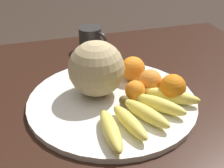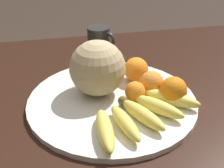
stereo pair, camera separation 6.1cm
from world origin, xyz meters
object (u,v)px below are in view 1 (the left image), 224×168
(orange_front_left, at_px, (133,69))
(orange_mid_center, at_px, (173,87))
(fruit_bowl, at_px, (112,101))
(orange_front_right, at_px, (135,91))
(orange_back_left, at_px, (150,81))
(banana_bunch, at_px, (144,112))
(ceramic_mug, at_px, (91,39))
(kitchen_table, at_px, (101,129))
(melon, at_px, (98,68))

(orange_front_left, distance_m, orange_mid_center, 0.15)
(fruit_bowl, bearing_deg, orange_mid_center, 164.15)
(orange_front_right, height_order, orange_back_left, orange_back_left)
(orange_mid_center, height_order, orange_back_left, orange_mid_center)
(banana_bunch, relative_size, orange_mid_center, 3.99)
(ceramic_mug, bearing_deg, orange_back_left, 103.03)
(orange_back_left, bearing_deg, kitchen_table, 0.24)
(kitchen_table, bearing_deg, orange_front_right, 162.49)
(banana_bunch, bearing_deg, melon, -178.29)
(kitchen_table, bearing_deg, orange_front_left, -147.69)
(orange_front_right, relative_size, orange_back_left, 0.85)
(kitchen_table, xyz_separation_m, orange_back_left, (-0.15, -0.00, 0.14))
(orange_front_left, distance_m, ceramic_mug, 0.31)
(orange_front_right, relative_size, ceramic_mug, 0.55)
(ceramic_mug, bearing_deg, kitchen_table, 80.51)
(orange_front_right, xyz_separation_m, orange_back_left, (-0.06, -0.03, 0.01))
(orange_front_left, xyz_separation_m, orange_back_left, (-0.02, 0.08, -0.00))
(orange_front_left, relative_size, orange_back_left, 1.11)
(kitchen_table, xyz_separation_m, orange_mid_center, (-0.19, 0.06, 0.15))
(banana_bunch, bearing_deg, orange_back_left, 125.98)
(fruit_bowl, bearing_deg, kitchen_table, -19.11)
(ceramic_mug, bearing_deg, orange_front_right, 94.27)
(banana_bunch, xyz_separation_m, orange_front_left, (-0.04, -0.20, 0.02))
(orange_mid_center, relative_size, ceramic_mug, 0.71)
(melon, bearing_deg, kitchen_table, 82.37)
(fruit_bowl, xyz_separation_m, melon, (0.03, -0.05, 0.09))
(kitchen_table, height_order, orange_front_right, orange_front_right)
(fruit_bowl, relative_size, ceramic_mug, 4.54)
(orange_front_left, bearing_deg, fruit_bowl, 44.02)
(melon, relative_size, banana_bunch, 0.53)
(fruit_bowl, bearing_deg, orange_front_right, 163.35)
(orange_front_left, bearing_deg, orange_mid_center, 116.10)
(fruit_bowl, bearing_deg, orange_front_left, -135.98)
(melon, distance_m, ceramic_mug, 0.36)
(kitchen_table, bearing_deg, fruit_bowl, 160.89)
(orange_front_left, height_order, orange_back_left, orange_front_left)
(melon, bearing_deg, fruit_bowl, 121.32)
(kitchen_table, distance_m, orange_mid_center, 0.25)
(orange_back_left, bearing_deg, orange_mid_center, 126.67)
(kitchen_table, height_order, fruit_bowl, fruit_bowl)
(orange_front_left, height_order, orange_mid_center, same)
(fruit_bowl, relative_size, banana_bunch, 1.59)
(orange_back_left, bearing_deg, ceramic_mug, -76.97)
(kitchen_table, bearing_deg, melon, -97.63)
(kitchen_table, distance_m, orange_back_left, 0.21)
(banana_bunch, xyz_separation_m, orange_back_left, (-0.07, -0.12, 0.01))
(melon, bearing_deg, banana_bunch, 117.35)
(kitchen_table, distance_m, orange_front_left, 0.21)
(orange_mid_center, bearing_deg, ceramic_mug, -73.34)
(orange_mid_center, bearing_deg, melon, -25.75)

